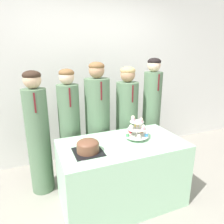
{
  "coord_description": "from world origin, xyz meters",
  "views": [
    {
      "loc": [
        -0.85,
        -1.41,
        1.66
      ],
      "look_at": [
        -0.1,
        0.41,
        1.09
      ],
      "focal_mm": 32.0,
      "sensor_mm": 36.0,
      "label": 1
    }
  ],
  "objects_px": {
    "student_3": "(127,124)",
    "cupcake_stand": "(137,129)",
    "cake_knife": "(90,162)",
    "student_2": "(98,126)",
    "student_4": "(151,116)",
    "student_0": "(38,136)",
    "round_cake": "(88,146)",
    "student_1": "(70,132)"
  },
  "relations": [
    {
      "from": "student_3",
      "to": "cupcake_stand",
      "type": "bearing_deg",
      "value": -105.27
    },
    {
      "from": "cake_knife",
      "to": "student_2",
      "type": "distance_m",
      "value": 0.89
    },
    {
      "from": "cake_knife",
      "to": "student_4",
      "type": "distance_m",
      "value": 1.43
    },
    {
      "from": "cupcake_stand",
      "to": "student_4",
      "type": "relative_size",
      "value": 0.17
    },
    {
      "from": "cupcake_stand",
      "to": "student_0",
      "type": "distance_m",
      "value": 1.16
    },
    {
      "from": "round_cake",
      "to": "student_1",
      "type": "bearing_deg",
      "value": 94.65
    },
    {
      "from": "student_2",
      "to": "student_3",
      "type": "bearing_deg",
      "value": -0.0
    },
    {
      "from": "cake_knife",
      "to": "student_1",
      "type": "distance_m",
      "value": 0.82
    },
    {
      "from": "round_cake",
      "to": "cake_knife",
      "type": "xyz_separation_m",
      "value": [
        -0.03,
        -0.18,
        -0.06
      ]
    },
    {
      "from": "round_cake",
      "to": "student_4",
      "type": "xyz_separation_m",
      "value": [
        1.14,
        0.65,
        -0.02
      ]
    },
    {
      "from": "cake_knife",
      "to": "student_0",
      "type": "height_order",
      "value": "student_0"
    },
    {
      "from": "round_cake",
      "to": "student_3",
      "type": "distance_m",
      "value": 0.98
    },
    {
      "from": "cupcake_stand",
      "to": "round_cake",
      "type": "bearing_deg",
      "value": -169.66
    },
    {
      "from": "student_1",
      "to": "student_2",
      "type": "distance_m",
      "value": 0.37
    },
    {
      "from": "student_4",
      "to": "student_3",
      "type": "bearing_deg",
      "value": 180.0
    },
    {
      "from": "round_cake",
      "to": "student_3",
      "type": "xyz_separation_m",
      "value": [
        0.74,
        0.65,
        -0.09
      ]
    },
    {
      "from": "student_1",
      "to": "student_3",
      "type": "relative_size",
      "value": 1.0
    },
    {
      "from": "round_cake",
      "to": "student_4",
      "type": "relative_size",
      "value": 0.17
    },
    {
      "from": "cake_knife",
      "to": "student_0",
      "type": "distance_m",
      "value": 0.92
    },
    {
      "from": "student_1",
      "to": "round_cake",
      "type": "bearing_deg",
      "value": -85.35
    },
    {
      "from": "round_cake",
      "to": "student_4",
      "type": "height_order",
      "value": "student_4"
    },
    {
      "from": "cupcake_stand",
      "to": "student_4",
      "type": "height_order",
      "value": "student_4"
    },
    {
      "from": "cake_knife",
      "to": "student_3",
      "type": "height_order",
      "value": "student_3"
    },
    {
      "from": "student_1",
      "to": "student_3",
      "type": "height_order",
      "value": "student_3"
    },
    {
      "from": "round_cake",
      "to": "student_0",
      "type": "distance_m",
      "value": 0.78
    },
    {
      "from": "student_0",
      "to": "student_3",
      "type": "bearing_deg",
      "value": 0.0
    },
    {
      "from": "student_0",
      "to": "student_3",
      "type": "distance_m",
      "value": 1.17
    },
    {
      "from": "student_0",
      "to": "student_4",
      "type": "height_order",
      "value": "student_4"
    },
    {
      "from": "student_1",
      "to": "cupcake_stand",
      "type": "bearing_deg",
      "value": -39.84
    },
    {
      "from": "round_cake",
      "to": "cake_knife",
      "type": "relative_size",
      "value": 1.15
    },
    {
      "from": "student_4",
      "to": "student_2",
      "type": "bearing_deg",
      "value": 180.0
    },
    {
      "from": "student_3",
      "to": "student_4",
      "type": "bearing_deg",
      "value": -0.0
    },
    {
      "from": "student_4",
      "to": "student_0",
      "type": "bearing_deg",
      "value": -180.0
    },
    {
      "from": "cake_knife",
      "to": "student_3",
      "type": "relative_size",
      "value": 0.16
    },
    {
      "from": "cupcake_stand",
      "to": "student_0",
      "type": "height_order",
      "value": "student_0"
    },
    {
      "from": "cake_knife",
      "to": "student_2",
      "type": "relative_size",
      "value": 0.15
    },
    {
      "from": "cupcake_stand",
      "to": "student_2",
      "type": "bearing_deg",
      "value": 117.35
    },
    {
      "from": "student_4",
      "to": "cake_knife",
      "type": "bearing_deg",
      "value": -144.74
    },
    {
      "from": "student_0",
      "to": "student_3",
      "type": "xyz_separation_m",
      "value": [
        1.17,
        0.0,
        -0.01
      ]
    },
    {
      "from": "round_cake",
      "to": "student_3",
      "type": "height_order",
      "value": "student_3"
    },
    {
      "from": "cake_knife",
      "to": "student_4",
      "type": "height_order",
      "value": "student_4"
    },
    {
      "from": "cupcake_stand",
      "to": "student_0",
      "type": "xyz_separation_m",
      "value": [
        -1.02,
        0.54,
        -0.13
      ]
    }
  ]
}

